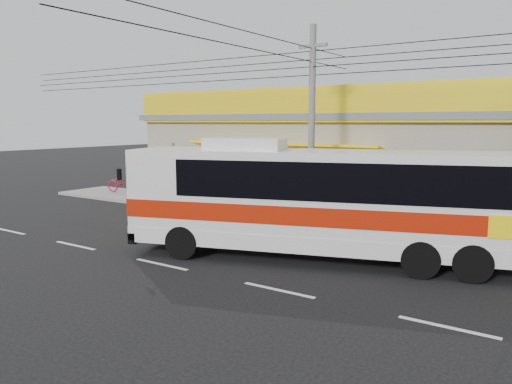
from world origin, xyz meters
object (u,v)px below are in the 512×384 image
Objects in this scene: utility_pole at (313,62)px; motorbike_red at (122,183)px; coach_bus at (331,196)px; motorbike_dark at (151,188)px.

motorbike_red is at bearing 170.79° from utility_pole.
utility_pole is (-2.51, 3.51, 4.37)m from coach_bus.
coach_bus is 0.35× the size of utility_pole.
motorbike_red is 1.02× the size of motorbike_dark.
coach_bus is 13.09m from motorbike_dark.
motorbike_red is 0.06× the size of utility_pole.
motorbike_red is 3.56m from motorbike_dark.
coach_bus is at bearing -119.45° from motorbike_red.
motorbike_dark is at bearing -117.40° from motorbike_red.
motorbike_red is 14.41m from utility_pole.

